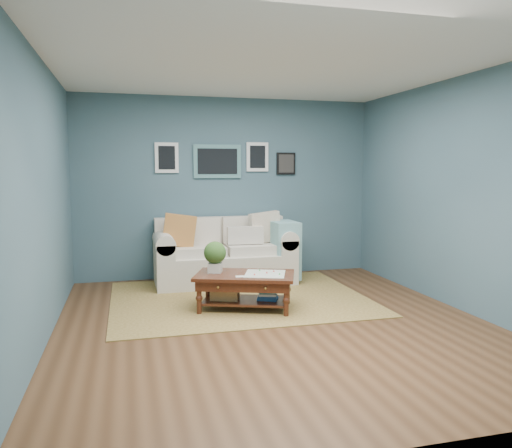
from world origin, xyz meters
name	(u,v)px	position (x,y,z in m)	size (l,w,h in m)	color
room_shell	(273,195)	(0.00, 0.06, 1.36)	(5.00, 5.02, 2.70)	brown
area_rug	(239,298)	(-0.14, 1.08, 0.01)	(3.15, 2.52, 0.01)	brown
loveseat	(230,253)	(-0.06, 2.03, 0.42)	(2.01, 0.91, 1.04)	beige
coffee_table	(240,280)	(-0.23, 0.61, 0.35)	(1.29, 1.01, 0.79)	#33150E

